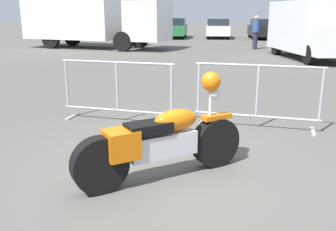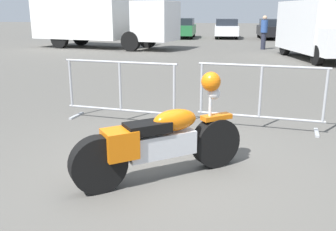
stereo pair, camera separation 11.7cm
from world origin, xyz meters
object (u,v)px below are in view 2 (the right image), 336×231
Objects in this scene: crowd_barrier_near at (120,91)px; delivery_van at (320,28)px; parked_car_black at (271,29)px; parked_car_blue at (66,26)px; parked_car_white at (226,28)px; crowd_barrier_far at (260,96)px; box_truck at (97,16)px; parked_car_tan at (102,27)px; parked_car_silver at (143,27)px; motorcycle at (161,140)px; parked_car_green at (183,28)px; pedestrian at (264,31)px.

delivery_van is (5.14, 10.20, 0.69)m from crowd_barrier_near.
parked_car_blue is at bearing 85.12° from parked_car_black.
parked_car_white is at bearing 87.58° from crowd_barrier_near.
crowd_barrier_far is 15.33m from box_truck.
parked_car_tan is (-8.50, 21.66, 0.19)m from crowd_barrier_near.
parked_car_black is at bearing -99.73° from parked_car_white.
parked_car_blue is (-11.65, 22.08, 0.22)m from crowd_barrier_near.
motorcycle is at bearing -168.34° from parked_car_silver.
crowd_barrier_far is at bearing -47.87° from box_truck.
parked_car_silver is at bearing 76.70° from parked_car_green.
delivery_van reaches higher than crowd_barrier_far.
parked_car_black reaches higher than crowd_barrier_far.
pedestrian is at bearing -137.51° from parked_car_silver.
parked_car_blue reaches higher than crowd_barrier_near.
parked_car_blue reaches higher than parked_car_black.
crowd_barrier_far is (1.20, 2.19, 0.09)m from motorcycle.
delivery_van is at bearing 74.95° from crowd_barrier_far.
pedestrian reaches higher than crowd_barrier_far.
parked_car_white is at bearing 80.27° from parked_car_black.
box_truck is 11.03m from delivery_van.
parked_car_tan is 1.06× the size of parked_car_black.
parked_car_silver is (0.14, 9.01, -0.88)m from box_truck.
box_truck is at bearing 112.77° from crowd_barrier_near.
motorcycle is 24.00m from parked_car_green.
motorcycle is 24.05m from parked_car_black.
crowd_barrier_far is 1.22× the size of pedestrian.
box_truck reaches higher than delivery_van.
parked_car_white is (-4.21, 11.83, -0.55)m from delivery_van.
parked_car_silver reaches higher than parked_car_tan.
parked_car_black is (9.43, -0.43, -0.06)m from parked_car_silver.
box_truck reaches higher than parked_car_white.
pedestrian reaches higher than parked_car_green.
delivery_van is 17.83m from parked_car_tan.
parked_car_white is at bearing -91.20° from parked_car_tan.
motorcycle is 0.22× the size of box_truck.
parked_car_white is at bearing 65.32° from box_truck.
parked_car_black is (9.57, 8.59, -0.94)m from box_truck.
parked_car_white is (9.43, 0.37, -0.04)m from parked_car_tan.
parked_car_black is 7.87m from pedestrian.
box_truck is (-7.89, 13.10, 1.08)m from crowd_barrier_far.
parked_car_silver is 3.19m from parked_car_green.
pedestrian is (0.76, 13.87, 0.37)m from crowd_barrier_far.
motorcycle is at bearing -161.31° from parked_car_tan.
parked_car_tan reaches higher than parked_car_green.
delivery_van is 12.57m from parked_car_white.
box_truck is 1.87× the size of parked_car_green.
parked_car_blue is at bearing 79.01° from parked_car_tan.
delivery_van is at bearing -150.54° from parked_car_green.
crowd_barrier_far is 0.39× the size of delivery_van.
parked_car_blue reaches higher than motorcycle.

